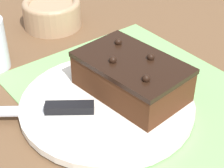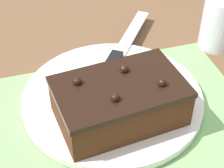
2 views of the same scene
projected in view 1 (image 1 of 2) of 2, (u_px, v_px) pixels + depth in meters
name	position (u px, v px, depth m)	size (l,w,h in m)	color
ground_plane	(149.00, 104.00, 0.61)	(3.00, 3.00, 0.00)	brown
placemat_woven	(149.00, 103.00, 0.61)	(0.46, 0.34, 0.00)	#7AB266
cake_plate	(107.00, 104.00, 0.60)	(0.28, 0.28, 0.01)	white
chocolate_cake	(131.00, 76.00, 0.60)	(0.19, 0.13, 0.07)	#472614
serving_knife	(44.00, 109.00, 0.57)	(0.16, 0.20, 0.01)	black
small_bowl	(52.00, 12.00, 0.82)	(0.13, 0.13, 0.06)	tan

